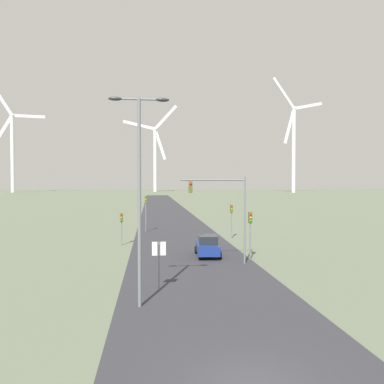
# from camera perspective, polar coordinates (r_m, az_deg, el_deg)

# --- Properties ---
(road_surface) EXTENTS (10.00, 240.00, 0.01)m
(road_surface) POSITION_cam_1_polar(r_m,az_deg,el_deg) (59.72, -3.24, -4.58)
(road_surface) COLOR #2D2D33
(road_surface) RESTS_ON ground
(streetlamp) EXTENTS (3.06, 0.32, 10.63)m
(streetlamp) POSITION_cam_1_polar(r_m,az_deg,el_deg) (19.10, -8.04, 2.19)
(streetlamp) COLOR slate
(streetlamp) RESTS_ON ground
(stop_sign_near) EXTENTS (0.81, 0.07, 2.87)m
(stop_sign_near) POSITION_cam_1_polar(r_m,az_deg,el_deg) (22.28, -5.06, -9.75)
(stop_sign_near) COLOR slate
(stop_sign_near) RESTS_ON ground
(traffic_light_post_near_left) EXTENTS (0.28, 0.34, 3.25)m
(traffic_light_post_near_left) POSITION_cam_1_polar(r_m,az_deg,el_deg) (38.27, -10.69, -4.46)
(traffic_light_post_near_left) COLOR slate
(traffic_light_post_near_left) RESTS_ON ground
(traffic_light_post_near_right) EXTENTS (0.28, 0.34, 3.92)m
(traffic_light_post_near_right) POSITION_cam_1_polar(r_m,az_deg,el_deg) (30.93, 8.88, -4.97)
(traffic_light_post_near_right) COLOR slate
(traffic_light_post_near_right) RESTS_ON ground
(traffic_light_post_mid_left) EXTENTS (0.28, 0.33, 4.60)m
(traffic_light_post_mid_left) POSITION_cam_1_polar(r_m,az_deg,el_deg) (47.97, -7.06, -2.08)
(traffic_light_post_mid_left) COLOR slate
(traffic_light_post_mid_left) RESTS_ON ground
(traffic_light_post_mid_right) EXTENTS (0.28, 0.34, 3.80)m
(traffic_light_post_mid_right) POSITION_cam_1_polar(r_m,az_deg,el_deg) (42.40, 6.04, -3.31)
(traffic_light_post_mid_right) COLOR slate
(traffic_light_post_mid_right) RESTS_ON ground
(traffic_light_mast_overhead) EXTENTS (5.06, 0.35, 6.78)m
(traffic_light_mast_overhead) POSITION_cam_1_polar(r_m,az_deg,el_deg) (28.95, 4.86, -1.52)
(traffic_light_mast_overhead) COLOR slate
(traffic_light_mast_overhead) RESTS_ON ground
(car_approaching) EXTENTS (2.10, 4.22, 1.83)m
(car_approaching) POSITION_cam_1_polar(r_m,az_deg,el_deg) (32.35, 2.38, -8.18)
(car_approaching) COLOR navy
(car_approaching) RESTS_ON ground
(wind_turbine_far_left) EXTENTS (28.01, 9.05, 63.11)m
(wind_turbine_far_left) POSITION_cam_1_polar(r_m,az_deg,el_deg) (252.94, -25.70, 6.44)
(wind_turbine_far_left) COLOR silver
(wind_turbine_far_left) RESTS_ON ground
(wind_turbine_left) EXTENTS (35.20, 3.70, 57.14)m
(wind_turbine_left) POSITION_cam_1_polar(r_m,az_deg,el_deg) (247.15, -5.65, 6.09)
(wind_turbine_left) COLOR silver
(wind_turbine_left) RESTS_ON ground
(wind_turbine_center) EXTENTS (35.94, 12.72, 67.42)m
(wind_turbine_center) POSITION_cam_1_polar(r_m,az_deg,el_deg) (234.72, 15.25, 7.56)
(wind_turbine_center) COLOR silver
(wind_turbine_center) RESTS_ON ground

